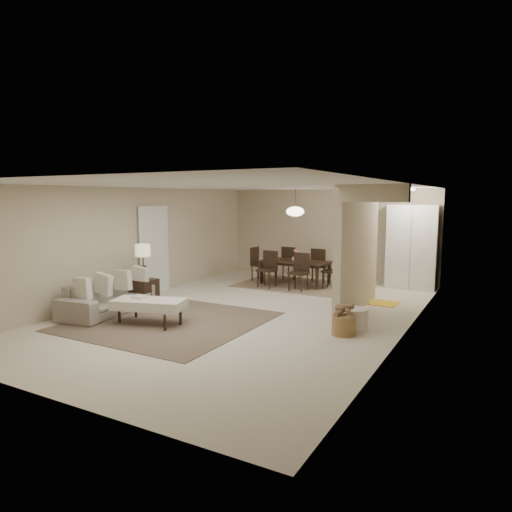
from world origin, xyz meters
The scene contains 22 objects.
floor centered at (0.00, 0.00, 0.00)m, with size 9.00×9.00×0.00m, color beige.
ceiling centered at (0.00, 0.00, 2.50)m, with size 9.00×9.00×0.00m, color white.
back_wall centered at (0.00, 4.50, 1.25)m, with size 6.00×6.00×0.00m, color #BDAE8F.
left_wall centered at (-3.00, 0.00, 1.25)m, with size 9.00×9.00×0.00m, color #BDAE8F.
right_wall centered at (3.00, 0.00, 1.25)m, with size 9.00×9.00×0.00m, color #BDAE8F.
partition centered at (1.80, 1.25, 1.25)m, with size 0.15×2.50×2.50m, color #BDAE8F.
doorway centered at (-2.97, 0.60, 1.02)m, with size 0.04×0.90×2.04m, color black.
pantry_cabinet centered at (2.35, 4.15, 1.05)m, with size 1.20×0.55×2.10m, color white.
flush_light centered at (2.30, 3.20, 2.46)m, with size 0.44×0.44×0.05m, color white.
living_rug centered at (-0.96, -1.30, 0.01)m, with size 3.20×3.20×0.01m, color brown.
sofa centered at (-2.45, -1.30, 0.32)m, with size 0.86×2.19×0.64m, color gray.
ottoman_bench centered at (-1.16, -1.60, 0.37)m, with size 1.40×0.94×0.46m.
side_table centered at (-2.40, -0.39, 0.26)m, with size 0.48×0.48×0.53m, color black.
table_lamp centered at (-2.40, -0.39, 1.09)m, with size 0.32×0.32×0.76m.
round_pouf centered at (2.18, -0.10, 0.18)m, with size 0.47×0.47×0.36m, color beige.
wicker_basket centered at (2.12, -0.53, 0.16)m, with size 0.39×0.39×0.33m, color brown.
dining_rug centered at (-0.41, 3.12, 0.01)m, with size 2.80×2.10×0.01m, color #806B4F.
dining_table centered at (-0.41, 3.12, 0.31)m, with size 1.78×0.99×0.63m, color black.
dining_chairs centered at (-0.41, 3.12, 0.46)m, with size 2.50×1.84×0.93m.
vase centered at (-0.41, 3.12, 0.71)m, with size 0.16×0.16×0.16m, color silver.
yellow_mat centered at (1.96, 2.10, 0.01)m, with size 0.99×0.61×0.01m, color yellow.
pendant_light centered at (-0.41, 3.12, 1.92)m, with size 0.46×0.46×0.71m.
Camera 1 is at (4.41, -7.69, 2.27)m, focal length 32.00 mm.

